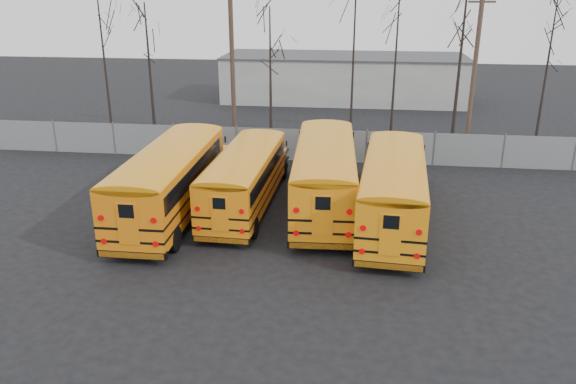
# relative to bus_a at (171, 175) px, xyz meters

# --- Properties ---
(ground) EXTENTS (120.00, 120.00, 0.00)m
(ground) POSITION_rel_bus_a_xyz_m (5.09, -2.63, -1.96)
(ground) COLOR black
(ground) RESTS_ON ground
(fence) EXTENTS (40.00, 0.04, 2.00)m
(fence) POSITION_rel_bus_a_xyz_m (5.09, 9.37, -0.96)
(fence) COLOR gray
(fence) RESTS_ON ground
(distant_building) EXTENTS (22.00, 8.00, 4.00)m
(distant_building) POSITION_rel_bus_a_xyz_m (7.09, 29.37, 0.04)
(distant_building) COLOR beige
(distant_building) RESTS_ON ground
(bus_a) EXTENTS (2.82, 12.00, 3.35)m
(bus_a) POSITION_rel_bus_a_xyz_m (0.00, 0.00, 0.00)
(bus_a) COLOR black
(bus_a) RESTS_ON ground
(bus_b) EXTENTS (2.76, 10.66, 2.96)m
(bus_b) POSITION_rel_bus_a_xyz_m (3.25, 1.24, -0.23)
(bus_b) COLOR black
(bus_b) RESTS_ON ground
(bus_c) EXTENTS (3.30, 12.11, 3.36)m
(bus_c) POSITION_rel_bus_a_xyz_m (7.01, 1.70, 0.00)
(bus_c) COLOR black
(bus_c) RESTS_ON ground
(bus_d) EXTENTS (3.48, 11.74, 3.24)m
(bus_d) POSITION_rel_bus_a_xyz_m (10.17, 0.16, -0.06)
(bus_d) COLOR black
(bus_d) RESTS_ON ground
(utility_pole_left) EXTENTS (1.82, 0.32, 10.19)m
(utility_pole_left) POSITION_rel_bus_a_xyz_m (-0.16, 14.34, 3.27)
(utility_pole_left) COLOR #453227
(utility_pole_left) RESTS_ON ground
(utility_pole_right) EXTENTS (1.75, 0.47, 9.88)m
(utility_pole_right) POSITION_rel_bus_a_xyz_m (15.92, 14.61, 3.11)
(utility_pole_right) COLOR #4F392C
(utility_pole_right) RESTS_ON ground
(tree_0) EXTENTS (0.26, 0.26, 11.12)m
(tree_0) POSITION_rel_bus_a_xyz_m (-8.18, 11.94, 3.60)
(tree_0) COLOR black
(tree_0) RESTS_ON ground
(tree_1) EXTENTS (0.26, 0.26, 9.13)m
(tree_1) POSITION_rel_bus_a_xyz_m (-6.05, 14.35, 2.60)
(tree_1) COLOR black
(tree_1) RESTS_ON ground
(tree_2) EXTENTS (0.26, 0.26, 9.00)m
(tree_2) POSITION_rel_bus_a_xyz_m (2.87, 11.69, 2.54)
(tree_2) COLOR black
(tree_2) RESTS_ON ground
(tree_3) EXTENTS (0.26, 0.26, 12.99)m
(tree_3) POSITION_rel_bus_a_xyz_m (8.04, 12.34, 4.53)
(tree_3) COLOR black
(tree_3) RESTS_ON ground
(tree_4) EXTENTS (0.26, 0.26, 10.84)m
(tree_4) POSITION_rel_bus_a_xyz_m (10.70, 13.12, 3.46)
(tree_4) COLOR black
(tree_4) RESTS_ON ground
(tree_5) EXTENTS (0.26, 0.26, 11.77)m
(tree_5) POSITION_rel_bus_a_xyz_m (14.52, 12.06, 3.92)
(tree_5) COLOR black
(tree_5) RESTS_ON ground
(tree_6) EXTENTS (0.26, 0.26, 9.56)m
(tree_6) POSITION_rel_bus_a_xyz_m (19.45, 11.48, 2.82)
(tree_6) COLOR black
(tree_6) RESTS_ON ground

